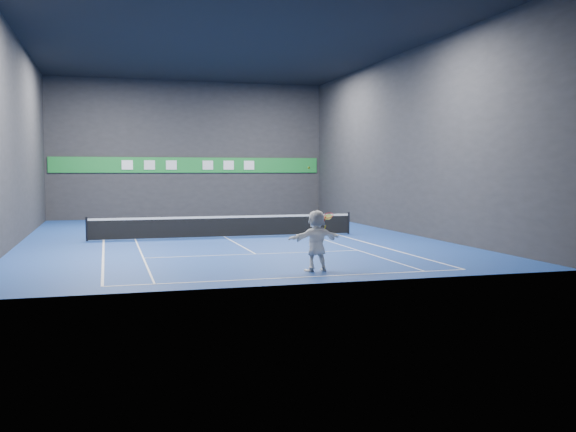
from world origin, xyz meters
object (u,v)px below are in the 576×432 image
object	(u,v)px
tennis_ball	(309,168)
tennis_net	(225,226)
tennis_racket	(328,217)
player	(316,241)

from	to	relation	value
tennis_ball	tennis_net	world-z (taller)	tennis_ball
tennis_ball	tennis_racket	xyz separation A→B (m)	(0.58, -0.15, -1.54)
player	tennis_net	bearing A→B (deg)	-95.81
tennis_ball	tennis_racket	size ratio (longest dim) A/B	0.11
tennis_net	tennis_racket	size ratio (longest dim) A/B	19.03
tennis_racket	player	bearing A→B (deg)	-173.11
tennis_net	tennis_racket	world-z (taller)	tennis_racket
player	tennis_net	size ratio (longest dim) A/B	0.15
tennis_ball	player	bearing A→B (deg)	-47.10
tennis_ball	tennis_net	xyz separation A→B (m)	(-0.71, 10.71, -2.66)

